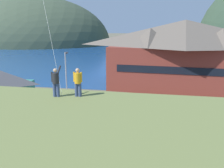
# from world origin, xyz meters

# --- Properties ---
(ground_plane) EXTENTS (600.00, 600.00, 0.00)m
(ground_plane) POSITION_xyz_m (0.00, 0.00, 0.00)
(ground_plane) COLOR #66604C
(parking_lot_pad) EXTENTS (40.00, 20.00, 0.10)m
(parking_lot_pad) POSITION_xyz_m (0.00, 5.00, 0.05)
(parking_lot_pad) COLOR gray
(parking_lot_pad) RESTS_ON ground
(bay_water) EXTENTS (360.00, 84.00, 0.03)m
(bay_water) POSITION_xyz_m (0.00, 60.00, 0.01)
(bay_water) COLOR navy
(bay_water) RESTS_ON ground
(far_hill_east_peak) EXTENTS (83.45, 73.26, 51.91)m
(far_hill_east_peak) POSITION_xyz_m (-62.36, 111.78, 0.00)
(far_hill_east_peak) COLOR #3D4C38
(far_hill_east_peak) RESTS_ON ground
(harbor_lodge) EXTENTS (25.60, 11.85, 11.18)m
(harbor_lodge) POSITION_xyz_m (10.04, 21.45, 5.94)
(harbor_lodge) COLOR brown
(harbor_lodge) RESTS_ON ground
(wharf_dock) EXTENTS (3.20, 14.76, 0.70)m
(wharf_dock) POSITION_xyz_m (0.90, 34.58, 0.35)
(wharf_dock) COLOR #70604C
(wharf_dock) RESTS_ON ground
(moored_boat_wharfside) EXTENTS (2.82, 8.17, 2.16)m
(moored_boat_wharfside) POSITION_xyz_m (-2.76, 33.39, 0.72)
(moored_boat_wharfside) COLOR silver
(moored_boat_wharfside) RESTS_ON ground
(moored_boat_outer_mooring) EXTENTS (2.57, 6.66, 2.16)m
(moored_boat_outer_mooring) POSITION_xyz_m (4.28, 37.72, 0.72)
(moored_boat_outer_mooring) COLOR silver
(moored_boat_outer_mooring) RESTS_ON ground
(parked_car_corner_spot) EXTENTS (4.35, 2.36, 1.82)m
(parked_car_corner_spot) POSITION_xyz_m (1.79, -0.33, 1.06)
(parked_car_corner_spot) COLOR #236633
(parked_car_corner_spot) RESTS_ON parking_lot_pad
(parked_car_back_row_left) EXTENTS (4.22, 2.10, 1.82)m
(parked_car_back_row_left) POSITION_xyz_m (3.59, 5.51, 1.06)
(parked_car_back_row_left) COLOR #9EA3A8
(parked_car_back_row_left) RESTS_ON parking_lot_pad
(parked_car_back_row_right) EXTENTS (4.27, 2.19, 1.82)m
(parked_car_back_row_right) POSITION_xyz_m (9.25, 7.40, 1.06)
(parked_car_back_row_right) COLOR red
(parked_car_back_row_right) RESTS_ON parking_lot_pad
(parked_car_mid_row_center) EXTENTS (4.33, 2.33, 1.82)m
(parked_car_mid_row_center) POSITION_xyz_m (7.21, 0.53, 1.06)
(parked_car_mid_row_center) COLOR slate
(parked_car_mid_row_center) RESTS_ON parking_lot_pad
(parked_car_mid_row_far) EXTENTS (4.29, 2.23, 1.82)m
(parked_car_mid_row_far) POSITION_xyz_m (-5.43, -0.50, 1.06)
(parked_car_mid_row_far) COLOR navy
(parked_car_mid_row_far) RESTS_ON parking_lot_pad
(parking_light_pole) EXTENTS (0.24, 0.78, 6.80)m
(parking_light_pole) POSITION_xyz_m (-5.88, 10.56, 4.04)
(parking_light_pole) COLOR #ADADB2
(parking_light_pole) RESTS_ON parking_lot_pad
(person_kite_flyer) EXTENTS (0.51, 0.67, 1.86)m
(person_kite_flyer) POSITION_xyz_m (-0.06, -5.78, 7.04)
(person_kite_flyer) COLOR #384770
(person_kite_flyer) RESTS_ON grassy_hill_foreground
(person_companion) EXTENTS (0.55, 0.40, 1.74)m
(person_companion) POSITION_xyz_m (1.23, -5.49, 7.03)
(person_companion) COLOR #384770
(person_companion) RESTS_ON grassy_hill_foreground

